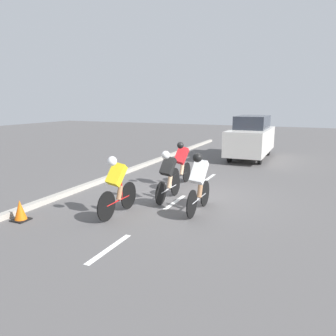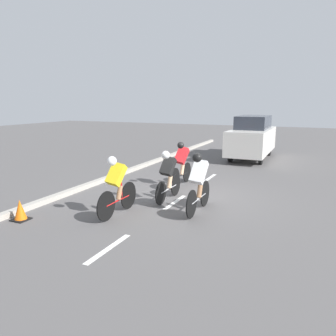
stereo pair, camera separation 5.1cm
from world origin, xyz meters
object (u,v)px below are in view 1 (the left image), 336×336
at_px(support_car, 251,137).
at_px(cyclist_white, 199,181).
at_px(cyclist_red, 181,163).
at_px(cyclist_black, 168,174).
at_px(cyclist_yellow, 117,184).
at_px(traffic_cone, 20,211).

bearing_deg(support_car, cyclist_white, 91.83).
distance_m(cyclist_red, cyclist_black, 1.70).
relative_size(cyclist_yellow, support_car, 0.38).
bearing_deg(support_car, cyclist_black, 84.16).
bearing_deg(traffic_cone, cyclist_yellow, -147.39).
bearing_deg(cyclist_red, cyclist_black, 99.45).
bearing_deg(cyclist_white, cyclist_red, -58.94).
relative_size(cyclist_white, cyclist_black, 1.04).
xyz_separation_m(cyclist_yellow, cyclist_black, (-0.62, -1.62, -0.02)).
bearing_deg(support_car, cyclist_yellow, 81.50).
height_order(cyclist_black, support_car, support_car).
height_order(support_car, traffic_cone, support_car).
xyz_separation_m(cyclist_yellow, support_car, (-1.45, -9.70, 0.26)).
bearing_deg(cyclist_white, traffic_cone, 31.49).
distance_m(cyclist_yellow, support_car, 9.81).
relative_size(support_car, traffic_cone, 9.07).
height_order(cyclist_yellow, cyclist_white, cyclist_white).
xyz_separation_m(cyclist_yellow, traffic_cone, (1.89, 1.21, -0.55)).
bearing_deg(cyclist_black, support_car, -95.84).
bearing_deg(cyclist_red, support_car, -99.81).
distance_m(cyclist_white, support_car, 8.70).
distance_m(cyclist_white, cyclist_black, 1.26).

